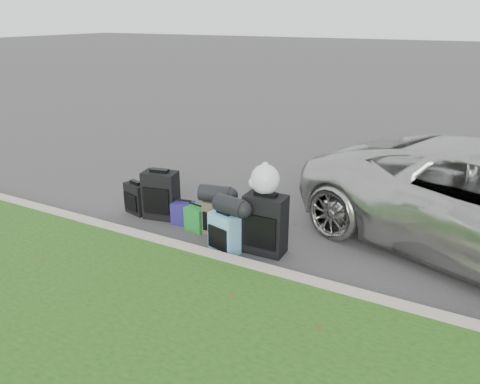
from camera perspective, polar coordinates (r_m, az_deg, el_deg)
The scene contains 12 objects.
ground at distance 7.02m, azimuth -0.07°, elevation -4.85°, with size 120.00×120.00×0.00m, color #383535.
curb at distance 6.22m, azimuth -4.54°, elevation -7.72°, with size 120.00×0.18×0.15m, color #9E937F.
suitcase_small_black at distance 7.76m, azimuth -12.47°, elevation -0.76°, with size 0.40×0.22×0.50m, color black.
suitcase_large_black_left at distance 7.46m, azimuth -9.62°, elevation -0.36°, with size 0.53×0.32×0.76m, color black.
suitcase_olive at distance 6.85m, azimuth -2.85°, elevation -3.17°, with size 0.37×0.23×0.51m, color #3A3426.
suitcase_teal at distance 6.31m, azimuth -1.92°, elevation -5.04°, with size 0.40×0.24×0.57m, color teal.
suitcase_large_black_right at distance 6.28m, azimuth 3.10°, elevation -3.95°, with size 0.55×0.33×0.82m, color black.
tote_green at distance 7.05m, azimuth -5.25°, elevation -3.21°, with size 0.32×0.25×0.36m, color #1B7A28.
tote_navy at distance 7.29m, azimuth -6.96°, elevation -2.53°, with size 0.32×0.25×0.34m, color navy.
duffel_left at distance 6.71m, azimuth -3.06°, elevation -0.19°, with size 0.25×0.25×0.46m, color black.
duffel_right at distance 6.13m, azimuth -1.16°, elevation -1.66°, with size 0.25×0.25×0.44m, color black.
trash_bag at distance 6.12m, azimuth 3.07°, elevation 1.52°, with size 0.39×0.39×0.39m, color silver.
Camera 1 is at (3.04, -5.54, 3.04)m, focal length 35.00 mm.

